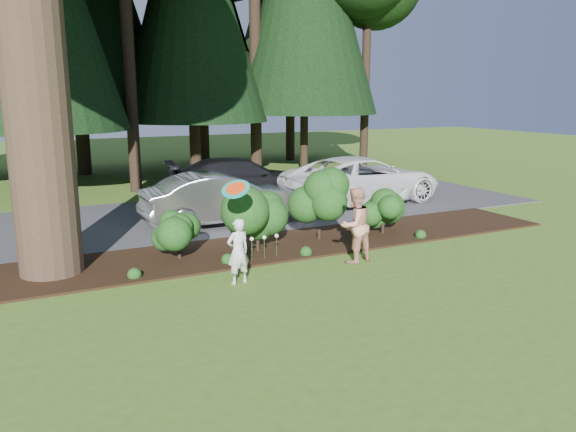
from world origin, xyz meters
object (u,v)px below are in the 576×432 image
object	(u,v)px
frisbee	(236,189)
car_white_suv	(362,179)
car_dark_suv	(241,179)
adult	(355,225)
child	(238,251)
car_silver_wagon	(221,199)

from	to	relation	value
frisbee	car_white_suv	bearing A→B (deg)	40.00
car_dark_suv	adult	distance (m)	7.82
car_white_suv	child	size ratio (longest dim) A/B	4.29
car_dark_suv	adult	bearing A→B (deg)	-176.16
car_dark_suv	frisbee	size ratio (longest dim) A/B	8.39
car_white_suv	child	world-z (taller)	car_white_suv
car_silver_wagon	car_white_suv	distance (m)	5.45
car_silver_wagon	car_dark_suv	distance (m)	3.64
car_silver_wagon	car_dark_suv	bearing A→B (deg)	-31.54
car_dark_suv	adult	xyz separation A→B (m)	(-0.45, -7.80, 0.07)
car_white_suv	adult	size ratio (longest dim) A/B	3.36
car_dark_suv	frisbee	world-z (taller)	frisbee
adult	frisbee	world-z (taller)	frisbee
car_silver_wagon	child	size ratio (longest dim) A/B	3.39
adult	child	bearing A→B (deg)	-8.90
car_white_suv	child	bearing A→B (deg)	126.12
child	car_dark_suv	bearing A→B (deg)	-120.64
child	adult	bearing A→B (deg)	175.54
car_dark_suv	child	size ratio (longest dim) A/B	3.86
adult	frisbee	xyz separation A→B (m)	(-2.73, 0.02, 1.00)
car_silver_wagon	car_dark_suv	size ratio (longest dim) A/B	0.88
frisbee	car_silver_wagon	bearing A→B (deg)	73.96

